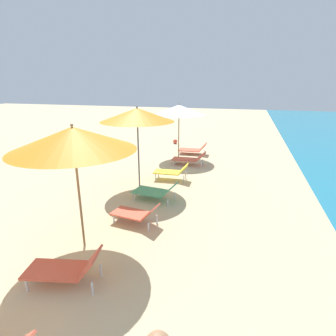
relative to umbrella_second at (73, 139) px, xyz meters
name	(u,v)px	position (x,y,z in m)	size (l,w,h in m)	color
umbrella_second	(73,139)	(0.00, 0.00, 0.00)	(2.53, 2.53, 2.77)	olive
lounger_second_shoreside	(136,213)	(0.73, 1.29, -2.17)	(1.30, 0.71, 0.58)	#D8593F
lounger_second_inland	(66,268)	(0.40, -1.15, -2.13)	(1.45, 0.86, 0.68)	#D8593F
umbrella_third	(137,115)	(-0.23, 3.83, 0.06)	(2.49, 2.49, 2.81)	#4C4C51
lounger_third_shoreside	(172,171)	(0.71, 4.80, -2.13)	(1.33, 0.65, 0.64)	yellow
lounger_third_inland	(156,191)	(0.74, 2.84, -2.16)	(1.44, 0.81, 0.61)	#4CA572
umbrella_farthest	(179,110)	(0.15, 7.98, -0.13)	(2.49, 2.49, 2.63)	olive
lounger_farthest_shoreside	(193,149)	(0.72, 8.89, -2.20)	(1.46, 0.76, 0.60)	#D8593F
lounger_farthest_inland	(190,159)	(0.94, 6.91, -2.17)	(1.51, 0.67, 0.61)	#D8593F
beach_ball	(175,141)	(-0.86, 11.11, -2.33)	(0.27, 0.27, 0.27)	#E54C38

